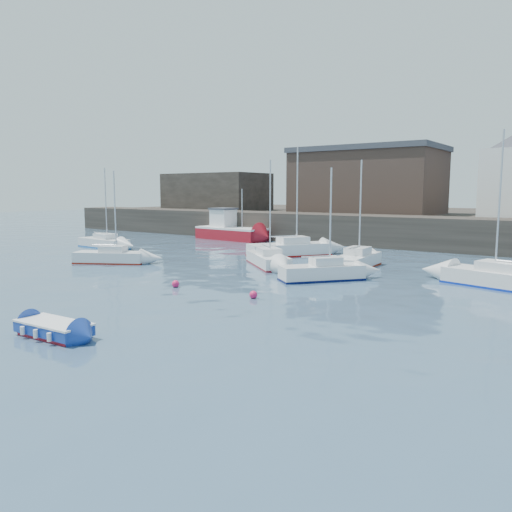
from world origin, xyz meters
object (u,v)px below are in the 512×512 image
Objects in this scene: fishing_boat at (230,230)px; buoy_near at (176,287)px; sailboat_e at (104,242)px; sailboat_f at (356,261)px; sailboat_a at (110,257)px; sailboat_h at (290,249)px; sailboat_c at (322,272)px; sailboat_b at (268,259)px; buoy_mid at (253,298)px; buoy_far at (250,258)px; sailboat_d at (506,279)px; blue_dinghy at (54,328)px.

buoy_near is (14.90, -23.91, -1.09)m from fishing_boat.
sailboat_e reaches higher than buoy_near.
sailboat_f is at bearing 4.40° from sailboat_e.
sailboat_a is 14.45m from sailboat_h.
sailboat_c is 0.76× the size of sailboat_h.
sailboat_b is at bearing 28.03° from sailboat_a.
sailboat_b is 11.00m from buoy_mid.
buoy_mid is at bearing -13.74° from sailboat_a.
sailboat_c is 0.90× the size of sailboat_f.
sailboat_e is at bearing 144.50° from sailboat_a.
sailboat_f reaches higher than sailboat_a.
fishing_boat is 23.00× the size of buoy_far.
sailboat_e is 17.86× the size of buoy_near.
buoy_far is at bearing -123.28° from sailboat_h.
sailboat_b is at bearing 119.99° from buoy_mid.
sailboat_e is 15.98m from buoy_far.
sailboat_f is (5.63, 2.77, 0.04)m from sailboat_b.
sailboat_e is 22.35m from buoy_near.
sailboat_d is 1.16× the size of sailboat_f.
blue_dinghy is at bearing -44.63° from sailboat_a.
buoy_far is at bearing -45.86° from fishing_boat.
sailboat_c is (2.57, 16.42, 0.19)m from blue_dinghy.
sailboat_a reaches higher than buoy_far.
sailboat_f is at bearing 84.03° from blue_dinghy.
sailboat_e is (-35.04, 0.06, -0.04)m from sailboat_d.
buoy_near is at bearing -20.72° from sailboat_a.
sailboat_h is 23.48× the size of buoy_far.
blue_dinghy is at bearing -71.95° from buoy_near.
sailboat_h is (12.96, -8.37, -0.51)m from fishing_boat.
sailboat_a is 0.91× the size of sailboat_b.
sailboat_h is 15.67m from buoy_near.
buoy_mid is (2.17, 9.76, -0.33)m from blue_dinghy.
sailboat_f is at bearing 89.37° from buoy_mid.
sailboat_f reaches higher than blue_dinghy.
buoy_far is at bearing 149.02° from sailboat_c.
sailboat_b is 1.00× the size of sailboat_f.
sailboat_h is (8.77, 11.49, 0.10)m from sailboat_a.
sailboat_h is at bearing 56.72° from buoy_far.
sailboat_f is (-0.27, 5.63, 0.01)m from sailboat_c.
sailboat_c is 17.78× the size of buoy_far.
sailboat_c is (20.61, -17.11, -0.57)m from fishing_boat.
blue_dinghy is at bearing -41.32° from sailboat_e.
sailboat_a is 0.91× the size of sailboat_f.
buoy_near is (-5.44, -12.43, -0.53)m from sailboat_f.
sailboat_c is (5.90, -2.86, 0.03)m from sailboat_b.
sailboat_d reaches higher than buoy_far.
sailboat_h is at bearing 97.14° from buoy_near.
sailboat_d is at bearing -0.11° from sailboat_e.
buoy_mid is at bearing -60.01° from sailboat_b.
buoy_far is at bearing 51.31° from sailboat_a.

